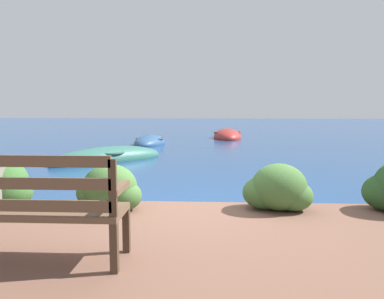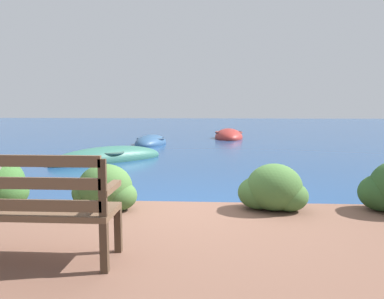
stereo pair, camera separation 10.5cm
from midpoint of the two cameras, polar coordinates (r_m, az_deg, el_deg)
name	(u,v)px [view 1 (the left image)]	position (r m, az deg, el deg)	size (l,w,h in m)	color
ground_plane	(197,217)	(5.20, 0.11, -10.31)	(80.00, 80.00, 0.00)	navy
park_bench	(30,206)	(3.39, -24.29, -7.82)	(1.54, 0.48, 0.93)	#433123
hedge_clump_left	(109,190)	(4.84, -13.12, -6.02)	(0.85, 0.61, 0.58)	#426B33
hedge_clump_centre	(278,190)	(4.81, 12.34, -6.03)	(0.86, 0.62, 0.59)	#426B33
rowboat_nearest	(108,159)	(10.56, -12.89, -1.42)	(3.05, 3.01, 0.71)	#336B5B
rowboat_mid	(150,143)	(14.85, -6.64, 1.01)	(1.37, 2.43, 0.66)	#2D517A
rowboat_far	(227,137)	(17.57, 5.23, 1.94)	(1.32, 2.67, 0.79)	#9E2D28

